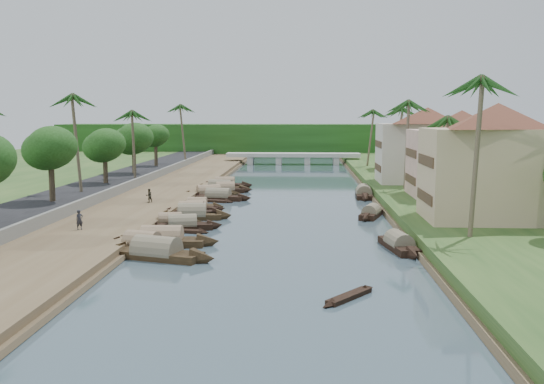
{
  "coord_description": "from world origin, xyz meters",
  "views": [
    {
      "loc": [
        2.31,
        -55.54,
        10.37
      ],
      "look_at": [
        -1.17,
        10.01,
        2.0
      ],
      "focal_mm": 40.0,
      "sensor_mm": 36.0,
      "label": 1
    }
  ],
  "objects_px": {
    "person_near": "(80,220)",
    "sampan_1": "(142,245)",
    "bridge": "(293,156)",
    "building_near": "(496,161)",
    "sampan_0": "(157,253)"
  },
  "relations": [
    {
      "from": "bridge",
      "to": "building_near",
      "type": "height_order",
      "value": "building_near"
    },
    {
      "from": "bridge",
      "to": "sampan_1",
      "type": "height_order",
      "value": "bridge"
    },
    {
      "from": "person_near",
      "to": "sampan_1",
      "type": "bearing_deg",
      "value": -77.4
    },
    {
      "from": "sampan_1",
      "to": "person_near",
      "type": "xyz_separation_m",
      "value": [
        -6.39,
        4.03,
        1.22
      ]
    },
    {
      "from": "person_near",
      "to": "sampan_0",
      "type": "bearing_deg",
      "value": -84.04
    },
    {
      "from": "bridge",
      "to": "person_near",
      "type": "relative_size",
      "value": 16.69
    },
    {
      "from": "sampan_0",
      "to": "person_near",
      "type": "xyz_separation_m",
      "value": [
        -8.12,
        6.56,
        1.22
      ]
    },
    {
      "from": "building_near",
      "to": "sampan_0",
      "type": "distance_m",
      "value": 30.07
    },
    {
      "from": "sampan_0",
      "to": "sampan_1",
      "type": "height_order",
      "value": "sampan_0"
    },
    {
      "from": "sampan_0",
      "to": "building_near",
      "type": "bearing_deg",
      "value": 39.22
    },
    {
      "from": "sampan_1",
      "to": "person_near",
      "type": "distance_m",
      "value": 7.65
    },
    {
      "from": "sampan_0",
      "to": "sampan_1",
      "type": "xyz_separation_m",
      "value": [
        -1.74,
        2.53,
        -0.01
      ]
    },
    {
      "from": "sampan_0",
      "to": "person_near",
      "type": "height_order",
      "value": "person_near"
    },
    {
      "from": "bridge",
      "to": "person_near",
      "type": "xyz_separation_m",
      "value": [
        -16.47,
        -78.44,
        -0.08
      ]
    },
    {
      "from": "bridge",
      "to": "sampan_0",
      "type": "bearing_deg",
      "value": -95.61
    }
  ]
}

